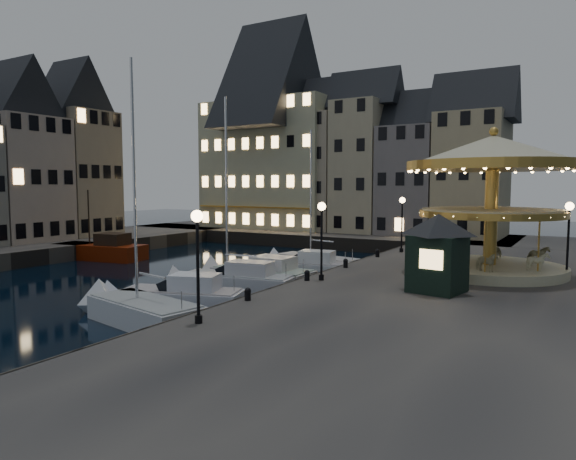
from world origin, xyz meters
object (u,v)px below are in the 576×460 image
Objects in this scene: streetlamp_c at (402,216)px; motorboat_b at (174,299)px; motorboat_a at (138,311)px; motorboat_e at (301,269)px; motorboat_f at (312,264)px; bollard_a at (248,294)px; motorboat_c at (231,282)px; bollard_d at (377,253)px; streetlamp_a at (198,250)px; ticket_kiosk at (438,239)px; bollard_c at (346,263)px; carousel at (493,178)px; streetlamp_b at (322,230)px; red_fishing_boat at (101,251)px; streetlamp_d at (569,229)px; motorboat_d at (258,275)px; bollard_b at (307,275)px.

motorboat_b is at bearing -106.84° from streetlamp_c.
motorboat_e is at bearing 86.11° from motorboat_a.
motorboat_f is (-0.81, 3.07, -0.11)m from motorboat_e.
motorboat_c reaches higher than bollard_a.
bollard_a is at bearing -72.22° from motorboat_f.
bollard_d is 5.07m from motorboat_f.
streetlamp_a is 0.99× the size of ticket_kiosk.
bollard_c is 13.22m from motorboat_a.
motorboat_e is at bearing -176.81° from carousel.
motorboat_c is 12.40m from ticket_kiosk.
motorboat_b is (-5.68, -5.25, -3.38)m from streetlamp_b.
bollard_d is 12.13m from ticket_kiosk.
red_fishing_boat is at bearing 144.65° from motorboat_a.
streetlamp_b is at bearing 84.29° from bollard_a.
motorboat_b is at bearing -155.42° from ticket_kiosk.
ticket_kiosk reaches higher than bollard_c.
streetlamp_d is at bearing 40.92° from motorboat_a.
motorboat_d is at bearing -125.00° from bollard_d.
streetlamp_d is 8.61m from ticket_kiosk.
ticket_kiosk is at bearing 58.96° from streetlamp_a.
streetlamp_a reaches higher than motorboat_e.
bollard_a is 16.04m from carousel.
motorboat_b is 13.33m from ticket_kiosk.
motorboat_b is 0.69× the size of motorboat_c.
streetlamp_d is 7.32× the size of bollard_c.
streetlamp_a is 0.40× the size of motorboat_c.
streetlamp_a is 1.00× the size of streetlamp_b.
motorboat_b is at bearing -94.90° from motorboat_e.
bollard_c is at bearing -168.14° from streetlamp_d.
red_fishing_boat reaches higher than streetlamp_b.
carousel is (13.02, 14.58, 6.27)m from motorboat_a.
motorboat_f is (-4.90, 15.29, -1.07)m from bollard_a.
red_fishing_boat is (-19.32, -0.87, 0.07)m from motorboat_e.
streetlamp_b is 0.59× the size of motorboat_e.
streetlamp_b is at bearing -178.73° from ticket_kiosk.
red_fishing_boat reaches higher than streetlamp_c.
bollard_a is (-0.60, 4.00, -2.41)m from streetlamp_a.
motorboat_b and motorboat_d have the same top height.
motorboat_c is 6.49m from motorboat_e.
ticket_kiosk reaches higher than bollard_b.
motorboat_e is at bearing 85.10° from motorboat_b.
motorboat_e is at bearing 157.13° from bollard_c.
ticket_kiosk reaches higher than bollard_a.
streetlamp_c is at bearing 73.16° from motorboat_b.
streetlamp_a and streetlamp_d have the same top height.
red_fishing_boat is at bearing 154.12° from bollard_a.
motorboat_c is 1.21× the size of red_fishing_boat.
motorboat_b is at bearing -137.07° from carousel.
streetlamp_a is at bearing -87.63° from bollard_c.
streetlamp_b is 24.82m from red_fishing_boat.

